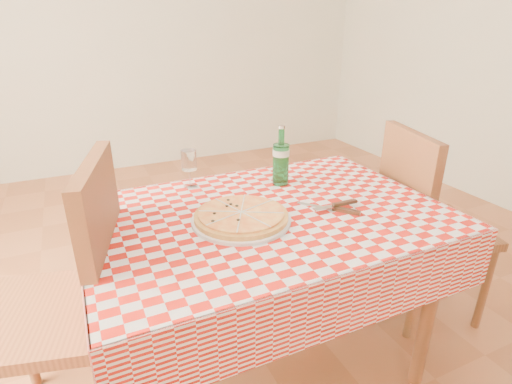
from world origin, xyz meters
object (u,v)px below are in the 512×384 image
at_px(dining_table, 267,235).
at_px(pizza_plate, 241,215).
at_px(wine_glass, 189,169).
at_px(chair_near, 422,215).
at_px(water_bottle, 281,155).
at_px(chair_far, 75,289).

relative_size(dining_table, pizza_plate, 3.41).
xyz_separation_m(dining_table, wine_glass, (-0.19, 0.36, 0.18)).
relative_size(chair_near, pizza_plate, 2.75).
bearing_deg(dining_table, wine_glass, 117.86).
distance_m(dining_table, pizza_plate, 0.17).
height_order(chair_near, pizza_plate, chair_near).
bearing_deg(pizza_plate, wine_glass, 100.34).
height_order(dining_table, wine_glass, wine_glass).
relative_size(pizza_plate, wine_glass, 2.17).
bearing_deg(wine_glass, chair_near, -17.66).
distance_m(pizza_plate, water_bottle, 0.40).
bearing_deg(water_bottle, chair_near, -16.46).
bearing_deg(chair_near, pizza_plate, -161.73).
distance_m(dining_table, chair_far, 0.69).
distance_m(dining_table, water_bottle, 0.37).
relative_size(dining_table, chair_far, 1.17).
xyz_separation_m(chair_far, water_bottle, (0.86, 0.18, 0.30)).
bearing_deg(chair_near, dining_table, -163.23).
relative_size(chair_near, wine_glass, 5.97).
bearing_deg(dining_table, chair_near, 2.08).
bearing_deg(pizza_plate, dining_table, 13.96).
xyz_separation_m(dining_table, water_bottle, (0.17, 0.23, 0.23)).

